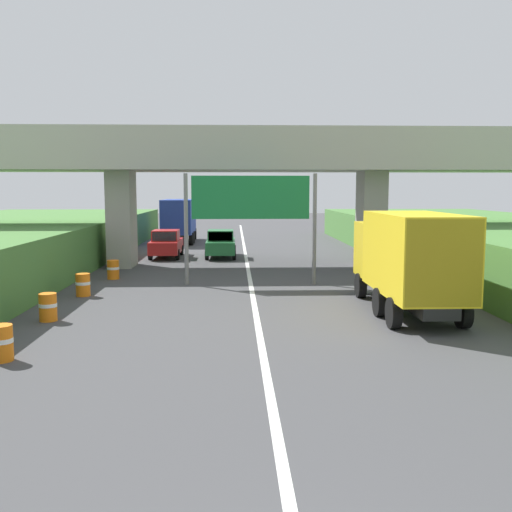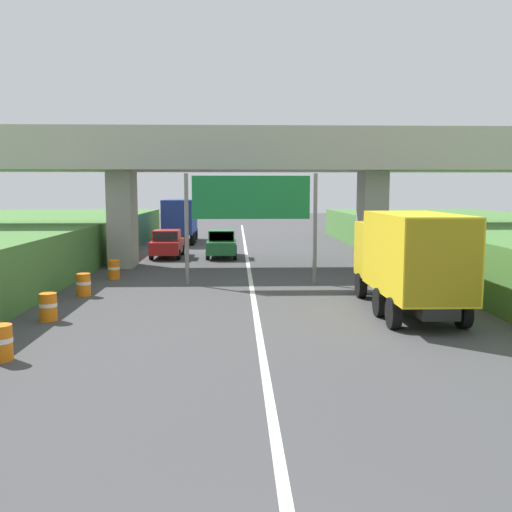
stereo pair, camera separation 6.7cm
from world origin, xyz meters
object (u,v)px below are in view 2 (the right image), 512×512
truck_yellow (408,257)px  construction_barrel_3 (83,285)px  truck_blue (181,218)px  construction_barrel_1 (1,342)px  construction_barrel_2 (48,307)px  construction_barrel_4 (114,269)px  car_green (222,244)px  overhead_highway_sign (251,204)px  car_red (167,244)px

truck_yellow → construction_barrel_3: bearing=163.4°
construction_barrel_3 → truck_blue: bearing=85.9°
construction_barrel_1 → construction_barrel_2: same height
truck_yellow → construction_barrel_4: bearing=145.8°
construction_barrel_1 → construction_barrel_3: (-0.26, 8.76, 0.00)m
truck_yellow → car_green: 17.88m
construction_barrel_2 → construction_barrel_4: same height
overhead_highway_sign → construction_barrel_1: (-6.48, -11.46, -3.13)m
construction_barrel_1 → construction_barrel_4: 13.14m
truck_yellow → construction_barrel_3: size_ratio=8.11×
truck_yellow → construction_barrel_2: 12.03m
car_green → construction_barrel_4: 9.90m
truck_blue → construction_barrel_4: 18.99m
construction_barrel_3 → construction_barrel_4: same height
overhead_highway_sign → truck_blue: size_ratio=0.81×
car_red → construction_barrel_3: size_ratio=4.56×
truck_blue → truck_yellow: same height
construction_barrel_2 → truck_blue: bearing=86.6°
overhead_highway_sign → construction_barrel_3: bearing=-158.2°
construction_barrel_2 → truck_yellow: bearing=4.0°
truck_yellow → construction_barrel_1: size_ratio=8.11×
truck_blue → overhead_highway_sign: bearing=-76.1°
construction_barrel_1 → car_green: bearing=77.3°
construction_barrel_1 → construction_barrel_3: size_ratio=1.00×
truck_blue → construction_barrel_4: (-1.38, -18.88, -1.47)m
construction_barrel_1 → construction_barrel_3: bearing=91.7°
truck_blue → construction_barrel_2: size_ratio=8.11×
truck_blue → car_red: bearing=-89.4°
truck_yellow → car_red: size_ratio=1.78×
car_green → construction_barrel_4: bearing=-119.7°
construction_barrel_2 → construction_barrel_4: size_ratio=1.00×
car_red → construction_barrel_3: 13.21m
truck_yellow → construction_barrel_4: (-11.64, 7.92, -1.47)m
truck_yellow → construction_barrel_4: truck_yellow is taller
truck_yellow → car_red: 19.51m
overhead_highway_sign → car_green: overhead_highway_sign is taller
construction_barrel_1 → construction_barrel_3: same height
truck_blue → construction_barrel_1: 32.08m
truck_blue → construction_barrel_3: 23.37m
car_green → construction_barrel_4: car_green is taller
truck_blue → truck_yellow: (10.25, -26.80, 0.00)m
truck_yellow → construction_barrel_3: 12.52m
overhead_highway_sign → construction_barrel_1: overhead_highway_sign is taller
car_green → car_red: bearing=178.1°
car_red → construction_barrel_1: size_ratio=4.56×
construction_barrel_1 → construction_barrel_2: size_ratio=1.00×
car_green → construction_barrel_3: size_ratio=4.56×
overhead_highway_sign → truck_yellow: bearing=-50.3°
car_red → construction_barrel_3: (-1.77, -13.09, -0.40)m
construction_barrel_4 → truck_yellow: bearing=-34.2°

